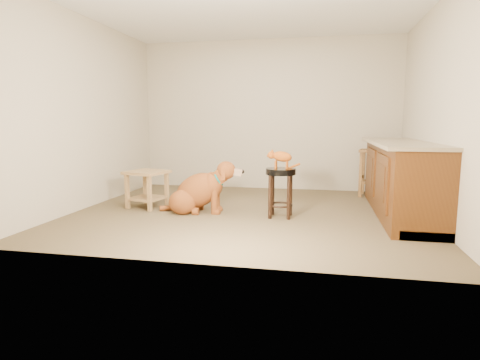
% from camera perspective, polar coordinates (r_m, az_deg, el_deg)
% --- Properties ---
extents(floor, '(4.50, 4.00, 0.01)m').
position_cam_1_polar(floor, '(5.32, 1.05, -4.62)').
color(floor, brown).
rests_on(floor, ground).
extents(room_shell, '(4.54, 4.04, 2.62)m').
position_cam_1_polar(room_shell, '(5.20, 1.10, 13.68)').
color(room_shell, '#B3A990').
rests_on(room_shell, ground).
extents(cabinet_run, '(0.70, 2.56, 0.94)m').
position_cam_1_polar(cabinet_run, '(5.54, 21.85, -0.06)').
color(cabinet_run, '#4B280D').
rests_on(cabinet_run, ground).
extents(padded_stool, '(0.37, 0.37, 0.61)m').
position_cam_1_polar(padded_stool, '(5.01, 5.80, -0.38)').
color(padded_stool, black).
rests_on(padded_stool, ground).
extents(wood_stool, '(0.48, 0.48, 0.75)m').
position_cam_1_polar(wood_stool, '(6.76, 18.32, 1.10)').
color(wood_stool, brown).
rests_on(wood_stool, ground).
extents(side_table, '(0.61, 0.61, 0.51)m').
position_cam_1_polar(side_table, '(5.71, -13.08, -0.48)').
color(side_table, olive).
rests_on(side_table, ground).
extents(golden_retriever, '(1.15, 0.59, 0.73)m').
position_cam_1_polar(golden_retriever, '(5.31, -5.91, -1.69)').
color(golden_retriever, brown).
rests_on(golden_retriever, ground).
extents(tabby_kitten, '(0.42, 0.15, 0.26)m').
position_cam_1_polar(tabby_kitten, '(4.97, 5.75, 3.26)').
color(tabby_kitten, '#883D0D').
rests_on(tabby_kitten, padded_stool).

